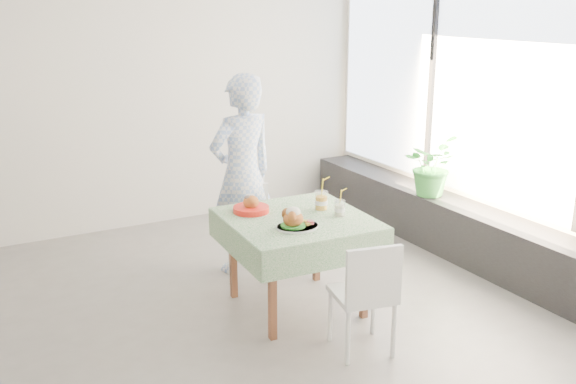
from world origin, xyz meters
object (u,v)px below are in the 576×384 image
chair_far (248,248)px  cafe_table (297,252)px  chair_near (362,317)px  main_dish (295,221)px  potted_plant (430,165)px  juice_cup_orange (321,201)px  diner (242,175)px

chair_far → cafe_table: bearing=-85.8°
chair_near → main_dish: size_ratio=2.52×
chair_far → potted_plant: 1.97m
chair_far → chair_near: chair_near is taller
chair_far → juice_cup_orange: juice_cup_orange is taller
cafe_table → diner: size_ratio=0.62×
chair_near → potted_plant: size_ratio=1.37×
potted_plant → main_dish: bearing=-157.2°
chair_near → potted_plant: bearing=38.5°
chair_near → cafe_table: bearing=95.2°
juice_cup_orange → chair_near: bearing=-102.5°
diner → potted_plant: (1.87, -0.28, -0.08)m
cafe_table → juice_cup_orange: (0.26, 0.07, 0.35)m
chair_far → juice_cup_orange: size_ratio=2.64×
cafe_table → potted_plant: potted_plant is taller
main_dish → potted_plant: (1.96, 0.82, -0.00)m
main_dish → diner: bearing=85.2°
diner → juice_cup_orange: diner is taller
diner → main_dish: size_ratio=5.42×
diner → chair_far: bearing=73.0°
cafe_table → chair_far: bearing=94.2°
chair_near → main_dish: main_dish is taller
cafe_table → juice_cup_orange: juice_cup_orange is taller
diner → cafe_table: bearing=82.3°
chair_far → main_dish: 1.13m
potted_plant → cafe_table: bearing=-161.5°
cafe_table → main_dish: size_ratio=3.39×
cafe_table → juice_cup_orange: bearing=15.8°
diner → main_dish: 1.11m
chair_near → juice_cup_orange: juice_cup_orange is taller
cafe_table → potted_plant: (1.83, 0.61, 0.34)m
chair_near → juice_cup_orange: size_ratio=2.73×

